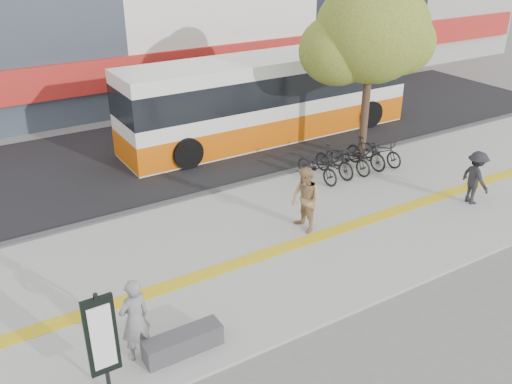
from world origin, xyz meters
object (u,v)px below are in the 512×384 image
signboard (102,338)px  street_tree (369,33)px  bench (183,343)px  bus (270,99)px  pedestrian_tan (305,200)px  seated_woman (135,319)px  pedestrian_dark (475,178)px

signboard → street_tree: street_tree is taller
bench → bus: size_ratio=0.13×
signboard → bus: bus is taller
bench → pedestrian_tan: bearing=28.8°
street_tree → seated_woman: street_tree is taller
bench → pedestrian_tan: 5.68m
pedestrian_tan → bench: bearing=-60.4°
seated_woman → pedestrian_dark: 11.16m
bench → pedestrian_dark: size_ratio=0.96×
street_tree → seated_woman: (-10.58, -5.65, -3.55)m
bus → pedestrian_dark: 8.55m
street_tree → pedestrian_dark: bearing=-83.5°
bus → pedestrian_tan: bearing=-115.6°
bench → street_tree: 12.23m
seated_woman → pedestrian_tan: (5.74, 2.35, 0.04)m
pedestrian_tan → pedestrian_dark: (5.37, -1.30, -0.10)m
seated_woman → pedestrian_tan: pedestrian_tan is taller
bench → pedestrian_tan: pedestrian_tan is taller
signboard → bus: 14.07m
bus → seated_woman: (-9.08, -9.33, -0.60)m
signboard → pedestrian_dark: signboard is taller
street_tree → bus: (-1.50, 3.68, -2.95)m
bus → signboard: bearing=-134.7°
signboard → street_tree: bearing=29.1°
signboard → bus: (9.88, 10.01, 0.20)m
pedestrian_tan → street_tree: bearing=125.1°
signboard → pedestrian_tan: signboard is taller
seated_woman → pedestrian_dark: bearing=172.2°
bench → bus: bearing=49.5°
bench → pedestrian_dark: bearing=7.8°
street_tree → pedestrian_dark: 5.87m
signboard → pedestrian_dark: 12.04m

